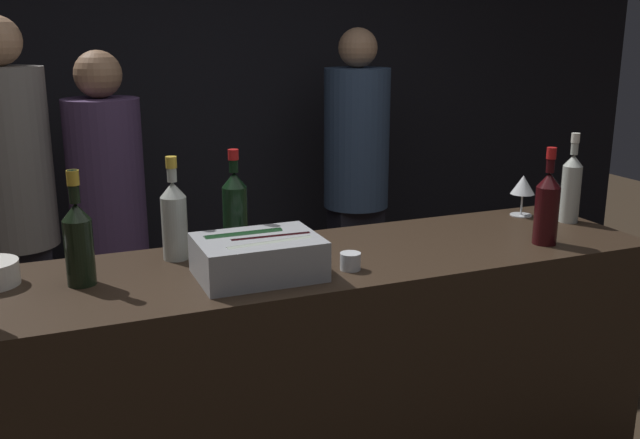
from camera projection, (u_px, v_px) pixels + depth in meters
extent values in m
cube|color=black|center=(186.00, 101.00, 4.09)|extent=(6.40, 0.06, 2.80)
cube|color=#2D2116|center=(323.00, 404.00, 2.48)|extent=(2.27, 0.61, 1.08)
cube|color=#9EA0A5|center=(258.00, 257.00, 2.14)|extent=(0.37, 0.27, 0.12)
cylinder|color=#9EA899|center=(270.00, 252.00, 2.09)|extent=(0.27, 0.09, 0.07)
cylinder|color=black|center=(271.00, 246.00, 2.15)|extent=(0.25, 0.07, 0.06)
cylinder|color=#143319|center=(244.00, 243.00, 2.18)|extent=(0.24, 0.07, 0.07)
cylinder|color=silver|center=(521.00, 215.00, 2.86)|extent=(0.09, 0.09, 0.00)
cylinder|color=silver|center=(522.00, 204.00, 2.84)|extent=(0.01, 0.01, 0.09)
cone|color=silver|center=(523.00, 185.00, 2.82)|extent=(0.10, 0.10, 0.08)
cylinder|color=silver|center=(350.00, 261.00, 2.21)|extent=(0.07, 0.07, 0.05)
sphere|color=#EFB256|center=(350.00, 260.00, 2.21)|extent=(0.03, 0.03, 0.03)
cylinder|color=black|center=(80.00, 253.00, 2.06)|extent=(0.08, 0.08, 0.20)
cone|color=black|center=(76.00, 212.00, 2.03)|extent=(0.08, 0.08, 0.05)
cylinder|color=black|center=(74.00, 187.00, 2.01)|extent=(0.03, 0.03, 0.10)
cylinder|color=gold|center=(73.00, 178.00, 2.00)|extent=(0.04, 0.04, 0.04)
cylinder|color=#B2B7AD|center=(175.00, 228.00, 2.29)|extent=(0.08, 0.08, 0.21)
cone|color=#B2B7AD|center=(173.00, 189.00, 2.26)|extent=(0.08, 0.08, 0.05)
cylinder|color=#B2B7AD|center=(172.00, 169.00, 2.24)|extent=(0.03, 0.03, 0.08)
cylinder|color=gold|center=(171.00, 162.00, 2.24)|extent=(0.04, 0.04, 0.04)
cylinder|color=black|center=(546.00, 216.00, 2.46)|extent=(0.08, 0.08, 0.20)
cone|color=black|center=(549.00, 180.00, 2.43)|extent=(0.08, 0.08, 0.05)
cylinder|color=black|center=(551.00, 160.00, 2.41)|extent=(0.03, 0.03, 0.09)
cylinder|color=red|center=(551.00, 153.00, 2.40)|extent=(0.03, 0.03, 0.04)
cylinder|color=black|center=(235.00, 220.00, 2.35)|extent=(0.08, 0.08, 0.22)
cone|color=black|center=(234.00, 180.00, 2.32)|extent=(0.08, 0.08, 0.05)
cylinder|color=black|center=(233.00, 161.00, 2.30)|extent=(0.03, 0.03, 0.08)
cylinder|color=red|center=(233.00, 155.00, 2.30)|extent=(0.03, 0.03, 0.03)
cylinder|color=#B2B7AD|center=(570.00, 194.00, 2.74)|extent=(0.07, 0.07, 0.22)
cone|color=#B2B7AD|center=(574.00, 160.00, 2.70)|extent=(0.07, 0.07, 0.04)
cylinder|color=#B2B7AD|center=(575.00, 144.00, 2.69)|extent=(0.03, 0.03, 0.08)
cylinder|color=white|center=(576.00, 138.00, 2.68)|extent=(0.03, 0.03, 0.04)
cube|color=black|center=(29.00, 335.00, 3.29)|extent=(0.27, 0.19, 0.87)
cylinder|color=slate|center=(9.00, 159.00, 3.08)|extent=(0.35, 0.35, 0.78)
cube|color=black|center=(355.00, 276.00, 4.11)|extent=(0.27, 0.20, 0.84)
cylinder|color=#334766|center=(357.00, 139.00, 3.90)|extent=(0.36, 0.36, 0.76)
sphere|color=tan|center=(358.00, 48.00, 3.77)|extent=(0.21, 0.21, 0.21)
cube|color=black|center=(118.00, 330.00, 3.44)|extent=(0.26, 0.19, 0.78)
cylinder|color=#473356|center=(106.00, 178.00, 3.25)|extent=(0.34, 0.34, 0.72)
sphere|color=#997051|center=(98.00, 74.00, 3.12)|extent=(0.21, 0.21, 0.21)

